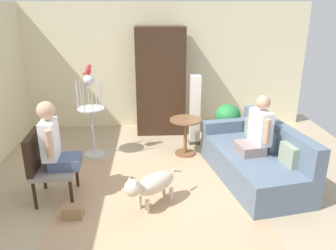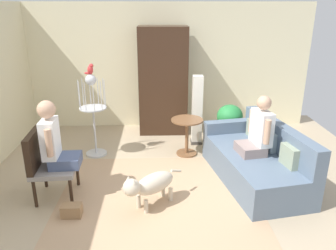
{
  "view_description": "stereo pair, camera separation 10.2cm",
  "coord_description": "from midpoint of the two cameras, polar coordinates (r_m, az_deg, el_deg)",
  "views": [
    {
      "loc": [
        -0.2,
        -3.95,
        2.45
      ],
      "look_at": [
        0.02,
        0.28,
        0.92
      ],
      "focal_mm": 35.49,
      "sensor_mm": 36.0,
      "label": 1
    },
    {
      "loc": [
        -0.1,
        -3.95,
        2.45
      ],
      "look_at": [
        0.02,
        0.28,
        0.92
      ],
      "focal_mm": 35.49,
      "sensor_mm": 36.0,
      "label": 2
    }
  ],
  "objects": [
    {
      "name": "ground_plane",
      "position": [
        4.65,
        -0.76,
        -11.95
      ],
      "size": [
        6.82,
        6.82,
        0.0
      ],
      "primitive_type": "plane",
      "color": "tan"
    },
    {
      "name": "back_wall",
      "position": [
        6.95,
        -1.82,
        10.0
      ],
      "size": [
        6.01,
        0.12,
        2.52
      ],
      "primitive_type": "cube",
      "color": "beige",
      "rests_on": "ground"
    },
    {
      "name": "area_rug",
      "position": [
        4.56,
        -2.28,
        -12.56
      ],
      "size": [
        2.65,
        2.52,
        0.01
      ],
      "primitive_type": "cube",
      "color": "tan",
      "rests_on": "ground"
    },
    {
      "name": "couch",
      "position": [
        5.1,
        14.27,
        -5.74
      ],
      "size": [
        1.27,
        2.06,
        0.84
      ],
      "color": "slate",
      "rests_on": "ground"
    },
    {
      "name": "armchair",
      "position": [
        4.65,
        -21.02,
        -5.83
      ],
      "size": [
        0.59,
        0.64,
        0.93
      ],
      "color": "black",
      "rests_on": "ground"
    },
    {
      "name": "person_on_couch",
      "position": [
        4.87,
        14.55,
        -0.85
      ],
      "size": [
        0.47,
        0.54,
        0.85
      ],
      "color": "gray"
    },
    {
      "name": "person_on_armchair",
      "position": [
        4.5,
        -19.64,
        -2.58
      ],
      "size": [
        0.48,
        0.51,
        0.9
      ],
      "color": "#465374"
    },
    {
      "name": "round_end_table",
      "position": [
        5.69,
        2.49,
        -1.28
      ],
      "size": [
        0.54,
        0.54,
        0.64
      ],
      "color": "brown",
      "rests_on": "ground"
    },
    {
      "name": "dog",
      "position": [
        4.26,
        -3.59,
        -10.19
      ],
      "size": [
        0.75,
        0.66,
        0.53
      ],
      "color": "beige",
      "rests_on": "ground"
    },
    {
      "name": "bird_cage_stand",
      "position": [
        5.67,
        -13.55,
        2.28
      ],
      "size": [
        0.45,
        0.45,
        1.41
      ],
      "color": "silver",
      "rests_on": "ground"
    },
    {
      "name": "parrot",
      "position": [
        5.5,
        -14.06,
        9.21
      ],
      "size": [
        0.17,
        0.1,
        0.17
      ],
      "color": "red",
      "rests_on": "bird_cage_stand"
    },
    {
      "name": "potted_plant",
      "position": [
        6.01,
        9.7,
        0.83
      ],
      "size": [
        0.46,
        0.46,
        0.81
      ],
      "color": "beige",
      "rests_on": "ground"
    },
    {
      "name": "column_lamp",
      "position": [
        6.08,
        4.17,
        2.46
      ],
      "size": [
        0.2,
        0.2,
        1.29
      ],
      "color": "#4C4742",
      "rests_on": "ground"
    },
    {
      "name": "armoire_cabinet",
      "position": [
        6.59,
        -1.76,
        7.55
      ],
      "size": [
        0.95,
        0.56,
        2.09
      ],
      "primitive_type": "cube",
      "color": "#382316",
      "rests_on": "ground"
    },
    {
      "name": "handbag",
      "position": [
        4.35,
        -16.73,
        -14.12
      ],
      "size": [
        0.24,
        0.16,
        0.16
      ],
      "primitive_type": "cube",
      "color": "#99724C",
      "rests_on": "ground"
    }
  ]
}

